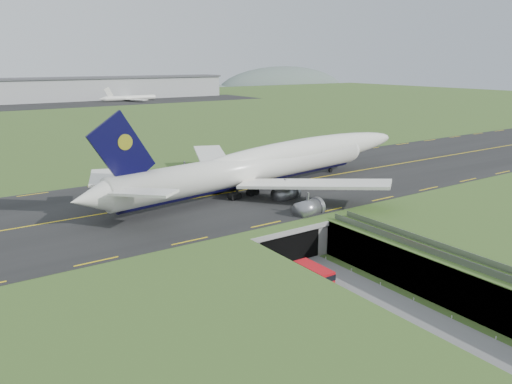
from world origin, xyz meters
TOP-DOWN VIEW (x-y plane):
  - ground at (0.00, 0.00)m, footprint 900.00×900.00m
  - airfield_deck at (0.00, 0.00)m, footprint 800.00×800.00m
  - trench_road at (0.00, -7.50)m, footprint 12.00×75.00m
  - taxiway at (0.00, 33.00)m, footprint 800.00×44.00m
  - tunnel_portal at (0.00, 16.71)m, footprint 17.00×22.30m
  - guideway at (11.00, -19.11)m, footprint 3.00×53.00m
  - jumbo_jet at (14.49, 32.73)m, footprint 87.92×57.25m
  - shuttle_tram at (-1.79, 0.08)m, footprint 2.64×6.77m
  - cargo_terminal at (-0.21, 299.41)m, footprint 320.00×67.00m
  - distant_hills at (64.38, 430.00)m, footprint 700.00×91.00m

SIDE VIEW (x-z plane):
  - distant_hills at x=64.38m, z-range -34.00..26.00m
  - ground at x=0.00m, z-range 0.00..0.00m
  - trench_road at x=0.00m, z-range 0.00..0.20m
  - shuttle_tram at x=-1.79m, z-range 0.15..2.93m
  - airfield_deck at x=0.00m, z-range 0.00..6.00m
  - tunnel_portal at x=0.00m, z-range 0.33..6.33m
  - guideway at x=11.00m, z-range 1.80..8.85m
  - taxiway at x=0.00m, z-range 6.00..6.18m
  - jumbo_jet at x=14.49m, z-range 1.57..20.70m
  - cargo_terminal at x=-0.21m, z-range 6.16..21.76m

